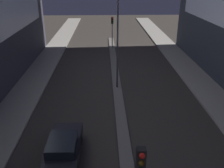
{
  "coord_description": "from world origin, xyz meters",
  "views": [
    {
      "loc": [
        -1.2,
        -2.15,
        9.78
      ],
      "look_at": [
        -0.55,
        17.08,
        1.36
      ],
      "focal_mm": 40.0,
      "sensor_mm": 36.0,
      "label": 1
    }
  ],
  "objects": [
    {
      "name": "car_left_lane",
      "position": [
        -3.57,
        9.38,
        0.78
      ],
      "size": [
        1.83,
        4.49,
        1.53
      ],
      "color": "black",
      "rests_on": "ground"
    },
    {
      "name": "traffic_light_mid",
      "position": [
        0.0,
        32.63,
        3.37
      ],
      "size": [
        0.32,
        0.42,
        4.41
      ],
      "color": "#4C4C51",
      "rests_on": "median_strip"
    },
    {
      "name": "median_strip",
      "position": [
        0.0,
        20.1,
        0.06
      ],
      "size": [
        0.79,
        38.2,
        0.13
      ],
      "color": "#66605B",
      "rests_on": "ground"
    },
    {
      "name": "street_lamp",
      "position": [
        0.0,
        19.2,
        5.95
      ],
      "size": [
        0.47,
        0.47,
        9.13
      ],
      "color": "#4C4C51",
      "rests_on": "median_strip"
    }
  ]
}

